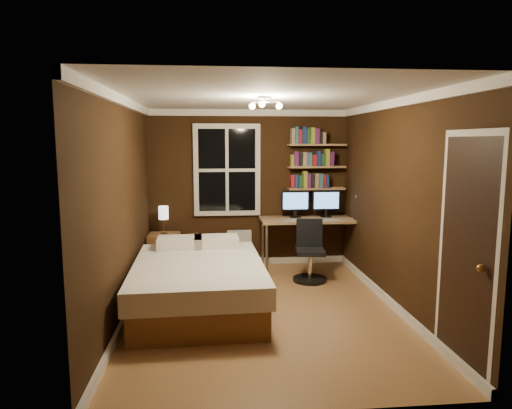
{
  "coord_description": "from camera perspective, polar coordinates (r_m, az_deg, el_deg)",
  "views": [
    {
      "loc": [
        -0.59,
        -5.21,
        2.01
      ],
      "look_at": [
        -0.04,
        0.45,
        1.22
      ],
      "focal_mm": 32.0,
      "sensor_mm": 36.0,
      "label": 1
    }
  ],
  "objects": [
    {
      "name": "bookshelf_middle",
      "position": [
        7.39,
        7.56,
        4.69
      ],
      "size": [
        0.92,
        0.22,
        0.03
      ],
      "primitive_type": "cube",
      "color": "#A67650",
      "rests_on": "wall_back"
    },
    {
      "name": "monitor_left",
      "position": [
        7.25,
        4.94,
        0.02
      ],
      "size": [
        0.45,
        0.12,
        0.43
      ],
      "primitive_type": null,
      "color": "black",
      "rests_on": "desk"
    },
    {
      "name": "books_row_upper",
      "position": [
        7.38,
        7.63,
        8.42
      ],
      "size": [
        0.54,
        0.16,
        0.23
      ],
      "primitive_type": null,
      "color": "#214F24",
      "rests_on": "bookshelf_upper"
    },
    {
      "name": "bedside_lamp",
      "position": [
        7.15,
        -11.47,
        -1.94
      ],
      "size": [
        0.15,
        0.15,
        0.44
      ],
      "primitive_type": null,
      "color": "white",
      "rests_on": "nightstand"
    },
    {
      "name": "nightstand",
      "position": [
        7.25,
        -11.36,
        -5.91
      ],
      "size": [
        0.47,
        0.47,
        0.59
      ],
      "primitive_type": "cube",
      "rotation": [
        0.0,
        0.0,
        -0.01
      ],
      "color": "brown",
      "rests_on": "ground"
    },
    {
      "name": "bookshelf_lower",
      "position": [
        7.42,
        7.51,
        1.99
      ],
      "size": [
        0.92,
        0.22,
        0.03
      ],
      "primitive_type": "cube",
      "color": "#A67650",
      "rests_on": "wall_back"
    },
    {
      "name": "wall_right",
      "position": [
        5.7,
        17.11,
        -0.08
      ],
      "size": [
        0.04,
        4.2,
        2.5
      ],
      "primitive_type": "cube",
      "color": "black",
      "rests_on": "ground"
    },
    {
      "name": "window",
      "position": [
        7.29,
        -3.65,
        4.31
      ],
      "size": [
        1.06,
        0.06,
        1.46
      ],
      "primitive_type": "cube",
      "color": "silver",
      "rests_on": "wall_back"
    },
    {
      "name": "desk_lamp",
      "position": [
        7.23,
        12.54,
        -0.1
      ],
      "size": [
        0.14,
        0.32,
        0.44
      ],
      "primitive_type": null,
      "color": "silver",
      "rests_on": "desk"
    },
    {
      "name": "ceiling",
      "position": [
        5.26,
        0.94,
        13.28
      ],
      "size": [
        3.2,
        4.2,
        0.02
      ],
      "primitive_type": "cube",
      "color": "white",
      "rests_on": "wall_back"
    },
    {
      "name": "door",
      "position": [
        4.37,
        24.68,
        -5.83
      ],
      "size": [
        0.03,
        0.82,
        2.05
      ],
      "primitive_type": null,
      "color": "black",
      "rests_on": "ground"
    },
    {
      "name": "ceiling_fixture",
      "position": [
        5.16,
        1.07,
        12.27
      ],
      "size": [
        0.44,
        0.44,
        0.18
      ],
      "primitive_type": null,
      "color": "beige",
      "rests_on": "ceiling"
    },
    {
      "name": "desk",
      "position": [
        7.26,
        7.26,
        -2.17
      ],
      "size": [
        1.69,
        0.63,
        0.8
      ],
      "color": "#A67650",
      "rests_on": "ground"
    },
    {
      "name": "door_knob",
      "position": [
        4.11,
        26.28,
        -7.14
      ],
      "size": [
        0.06,
        0.06,
        0.06
      ],
      "primitive_type": "sphere",
      "color": "#BB8039",
      "rests_on": "door"
    },
    {
      "name": "radiator",
      "position": [
        7.42,
        -2.1,
        -5.48
      ],
      "size": [
        0.38,
        0.13,
        0.58
      ],
      "primitive_type": "cube",
      "color": "silver",
      "rests_on": "ground"
    },
    {
      "name": "floor",
      "position": [
        5.61,
        0.88,
        -13.04
      ],
      "size": [
        4.2,
        4.2,
        0.0
      ],
      "primitive_type": "plane",
      "color": "olive",
      "rests_on": "ground"
    },
    {
      "name": "wall_back",
      "position": [
        7.37,
        -0.91,
        2.02
      ],
      "size": [
        3.2,
        0.04,
        2.5
      ],
      "primitive_type": "cube",
      "color": "black",
      "rests_on": "ground"
    },
    {
      "name": "books_row_middle",
      "position": [
        7.38,
        7.58,
        5.7
      ],
      "size": [
        0.6,
        0.16,
        0.23
      ],
      "primitive_type": null,
      "color": "navy",
      "rests_on": "bookshelf_middle"
    },
    {
      "name": "wall_left",
      "position": [
        5.36,
        -16.34,
        -0.54
      ],
      "size": [
        0.04,
        4.2,
        2.5
      ],
      "primitive_type": "cube",
      "color": "black",
      "rests_on": "ground"
    },
    {
      "name": "monitor_right",
      "position": [
        7.35,
        8.76,
        0.07
      ],
      "size": [
        0.45,
        0.12,
        0.43
      ],
      "primitive_type": null,
      "color": "black",
      "rests_on": "desk"
    },
    {
      "name": "bed",
      "position": [
        5.62,
        -7.18,
        -9.77
      ],
      "size": [
        1.59,
        2.16,
        0.72
      ],
      "rotation": [
        0.0,
        0.0,
        0.03
      ],
      "color": "brown",
      "rests_on": "ground"
    },
    {
      "name": "office_chair",
      "position": [
        6.69,
        6.74,
        -6.72
      ],
      "size": [
        0.49,
        0.49,
        0.88
      ],
      "rotation": [
        0.0,
        0.0,
        -0.11
      ],
      "color": "black",
      "rests_on": "ground"
    },
    {
      "name": "books_row_lower",
      "position": [
        7.41,
        7.53,
        2.99
      ],
      "size": [
        0.6,
        0.16,
        0.23
      ],
      "primitive_type": null,
      "color": "maroon",
      "rests_on": "bookshelf_lower"
    },
    {
      "name": "bookshelf_upper",
      "position": [
        7.38,
        7.61,
        7.41
      ],
      "size": [
        0.92,
        0.22,
        0.03
      ],
      "primitive_type": "cube",
      "color": "#A67650",
      "rests_on": "wall_back"
    }
  ]
}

